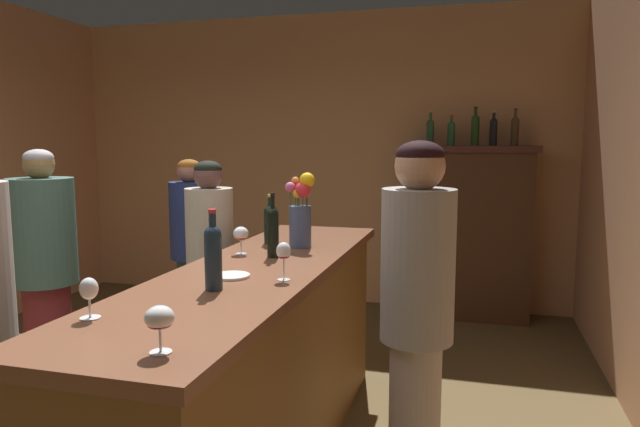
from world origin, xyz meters
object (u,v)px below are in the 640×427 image
object	(u,v)px
wine_glass_front	(241,235)
patron_near_entrance	(45,272)
wine_bottle_chardonnay	(213,254)
patron_tall	(191,251)
bartender	(417,315)
display_bottle_left	(430,131)
bar_counter	(258,369)
display_bottle_center	(475,128)
display_cabinet	(470,229)
patron_in_navy	(210,264)
cheese_plate	(231,276)
wine_glass_rear	(160,320)
flower_arrangement	(301,213)
wine_glass_spare	(284,253)
display_bottle_right	(515,129)
wine_glass_mid	(89,291)
display_bottle_midright	(493,130)
wine_bottle_rose	(271,222)
wine_bottle_malbec	(273,230)
display_bottle_midleft	(451,132)

from	to	relation	value
wine_glass_front	patron_near_entrance	xyz separation A→B (m)	(-1.27, 0.02, -0.28)
wine_bottle_chardonnay	patron_tall	world-z (taller)	patron_tall
bartender	display_bottle_left	bearing A→B (deg)	-75.73
bar_counter	wine_glass_front	world-z (taller)	wine_glass_front
display_bottle_left	display_bottle_center	xyz separation A→B (m)	(0.40, 0.00, 0.02)
display_cabinet	patron_in_navy	bearing A→B (deg)	-128.12
cheese_plate	patron_tall	size ratio (longest dim) A/B	0.11
wine_glass_rear	flower_arrangement	distance (m)	1.67
patron_in_navy	wine_glass_rear	bearing A→B (deg)	-7.10
wine_glass_spare	cheese_plate	size ratio (longest dim) A/B	1.03
wine_glass_front	display_bottle_right	xyz separation A→B (m)	(1.52, 2.65, 0.60)
display_bottle_right	patron_in_navy	world-z (taller)	display_bottle_right
wine_glass_front	cheese_plate	xyz separation A→B (m)	(0.17, -0.50, -0.10)
wine_glass_spare	wine_glass_mid	bearing A→B (deg)	-123.87
display_bottle_midright	flower_arrangement	bearing A→B (deg)	-114.49
display_bottle_center	bartender	bearing A→B (deg)	-93.71
display_cabinet	wine_glass_front	size ratio (longest dim) A/B	10.90
wine_glass_mid	wine_glass_spare	world-z (taller)	wine_glass_spare
cheese_plate	display_bottle_right	world-z (taller)	display_bottle_right
wine_glass_rear	wine_glass_spare	bearing A→B (deg)	86.30
wine_glass_rear	wine_glass_spare	size ratio (longest dim) A/B	0.82
cheese_plate	display_cabinet	bearing A→B (deg)	72.56
display_bottle_midright	patron_tall	world-z (taller)	display_bottle_midright
display_cabinet	wine_glass_spare	distance (m)	3.24
display_bottle_left	cheese_plate	bearing A→B (deg)	-100.89
patron_near_entrance	patron_tall	world-z (taller)	patron_near_entrance
wine_glass_mid	display_bottle_center	world-z (taller)	display_bottle_center
patron_tall	wine_glass_spare	bearing A→B (deg)	-15.57
wine_bottle_rose	patron_tall	xyz separation A→B (m)	(-0.88, 0.66, -0.34)
wine_bottle_malbec	display_bottle_midright	world-z (taller)	display_bottle_midright
wine_glass_spare	display_bottle_left	size ratio (longest dim) A/B	0.52
wine_bottle_malbec	bartender	distance (m)	0.92
flower_arrangement	cheese_plate	world-z (taller)	flower_arrangement
display_bottle_midleft	patron_in_navy	xyz separation A→B (m)	(-1.43, -2.07, -0.89)
wine_glass_spare	display_bottle_midright	xyz separation A→B (m)	(0.92, 3.14, 0.58)
display_cabinet	wine_glass_front	distance (m)	2.90
wine_glass_front	display_bottle_left	xyz separation A→B (m)	(0.77, 2.65, 0.59)
patron_near_entrance	patron_tall	bearing A→B (deg)	98.94
flower_arrangement	display_bottle_right	size ratio (longest dim) A/B	1.29
wine_bottle_chardonnay	display_bottle_center	world-z (taller)	display_bottle_center
flower_arrangement	patron_tall	size ratio (longest dim) A/B	0.28
wine_bottle_rose	patron_near_entrance	world-z (taller)	patron_near_entrance
display_bottle_midright	patron_in_navy	xyz separation A→B (m)	(-1.80, -2.07, -0.90)
cheese_plate	bartender	xyz separation A→B (m)	(0.81, 0.06, -0.13)
flower_arrangement	display_bottle_midright	world-z (taller)	display_bottle_midright
wine_bottle_malbec	wine_glass_spare	size ratio (longest dim) A/B	2.01
wine_glass_spare	display_bottle_midright	size ratio (longest dim) A/B	0.54
wine_bottle_rose	cheese_plate	bearing A→B (deg)	-81.54
display_bottle_midright	patron_near_entrance	size ratio (longest dim) A/B	0.19
flower_arrangement	wine_bottle_chardonnay	bearing A→B (deg)	-93.51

